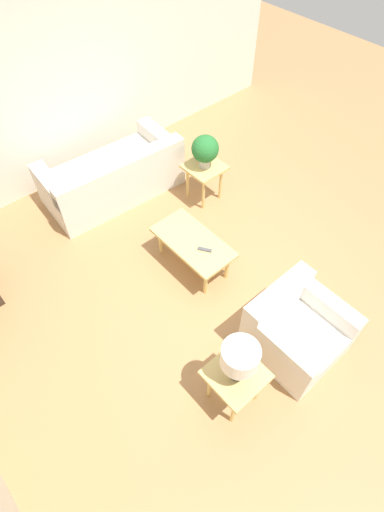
# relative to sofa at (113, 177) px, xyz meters

# --- Properties ---
(ground_plane) EXTENTS (14.00, 14.00, 0.00)m
(ground_plane) POSITION_rel_sofa_xyz_m (-2.18, -0.13, -0.30)
(ground_plane) COLOR #A87A4C
(wall_right) EXTENTS (0.12, 7.20, 2.70)m
(wall_right) POSITION_rel_sofa_xyz_m (0.88, -0.13, 1.05)
(wall_right) COLOR silver
(wall_right) RESTS_ON ground_plane
(sofa) EXTENTS (1.04, 1.95, 0.76)m
(sofa) POSITION_rel_sofa_xyz_m (0.00, 0.00, 0.00)
(sofa) COLOR silver
(sofa) RESTS_ON ground_plane
(armchair) EXTENTS (0.85, 0.86, 0.73)m
(armchair) POSITION_rel_sofa_xyz_m (-3.22, -0.04, -0.00)
(armchair) COLOR silver
(armchair) RESTS_ON ground_plane
(coffee_table) EXTENTS (1.02, 0.52, 0.43)m
(coffee_table) POSITION_rel_sofa_xyz_m (-1.72, 0.03, 0.09)
(coffee_table) COLOR tan
(coffee_table) RESTS_ON ground_plane
(side_table_plant) EXTENTS (0.49, 0.49, 0.55)m
(side_table_plant) POSITION_rel_sofa_xyz_m (-0.90, -0.90, 0.16)
(side_table_plant) COLOR tan
(side_table_plant) RESTS_ON ground_plane
(side_table_lamp) EXTENTS (0.49, 0.49, 0.55)m
(side_table_lamp) POSITION_rel_sofa_xyz_m (-3.22, 0.84, 0.16)
(side_table_lamp) COLOR tan
(side_table_lamp) RESTS_ON ground_plane
(potted_plant) EXTENTS (0.36, 0.36, 0.46)m
(potted_plant) POSITION_rel_sofa_xyz_m (-0.90, -0.90, 0.52)
(potted_plant) COLOR #B2ADA3
(potted_plant) RESTS_ON side_table_plant
(table_lamp) EXTENTS (0.33, 0.33, 0.47)m
(table_lamp) POSITION_rel_sofa_xyz_m (-3.22, 0.84, 0.57)
(table_lamp) COLOR #333333
(table_lamp) RESTS_ON side_table_lamp
(remote_control) EXTENTS (0.16, 0.12, 0.02)m
(remote_control) POSITION_rel_sofa_xyz_m (-1.91, 0.02, 0.15)
(remote_control) COLOR #4C4C51
(remote_control) RESTS_ON coffee_table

